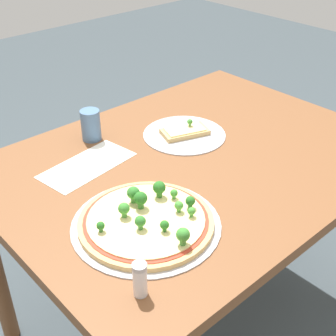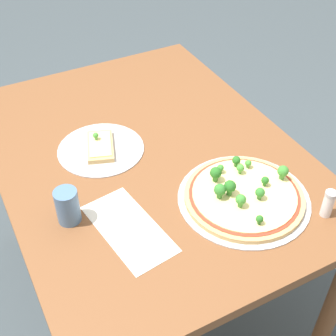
{
  "view_description": "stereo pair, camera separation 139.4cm",
  "coord_description": "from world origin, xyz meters",
  "px_view_note": "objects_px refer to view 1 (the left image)",
  "views": [
    {
      "loc": [
        0.91,
        0.88,
        1.52
      ],
      "look_at": [
        0.13,
        0.01,
        0.78
      ],
      "focal_mm": 50.0,
      "sensor_mm": 36.0,
      "label": 1
    },
    {
      "loc": [
        1.08,
        -0.49,
        1.72
      ],
      "look_at": [
        0.13,
        0.01,
        0.78
      ],
      "focal_mm": 50.0,
      "sensor_mm": 36.0,
      "label": 2
    }
  ],
  "objects_px": {
    "pizza_tray_whole": "(147,220)",
    "condiment_shaker": "(140,279)",
    "drinking_cup": "(91,125)",
    "dining_table": "(194,181)",
    "pizza_tray_slice": "(185,133)"
  },
  "relations": [
    {
      "from": "pizza_tray_slice",
      "to": "condiment_shaker",
      "type": "bearing_deg",
      "value": 38.61
    },
    {
      "from": "pizza_tray_slice",
      "to": "drinking_cup",
      "type": "bearing_deg",
      "value": -37.06
    },
    {
      "from": "pizza_tray_slice",
      "to": "condiment_shaker",
      "type": "distance_m",
      "value": 0.72
    },
    {
      "from": "dining_table",
      "to": "pizza_tray_slice",
      "type": "distance_m",
      "value": 0.18
    },
    {
      "from": "pizza_tray_whole",
      "to": "condiment_shaker",
      "type": "relative_size",
      "value": 4.49
    },
    {
      "from": "pizza_tray_whole",
      "to": "condiment_shaker",
      "type": "height_order",
      "value": "condiment_shaker"
    },
    {
      "from": "pizza_tray_whole",
      "to": "drinking_cup",
      "type": "xyz_separation_m",
      "value": [
        -0.16,
        -0.47,
        0.04
      ]
    },
    {
      "from": "dining_table",
      "to": "pizza_tray_slice",
      "type": "xyz_separation_m",
      "value": [
        -0.08,
        -0.13,
        0.1
      ]
    },
    {
      "from": "drinking_cup",
      "to": "condiment_shaker",
      "type": "distance_m",
      "value": 0.71
    },
    {
      "from": "dining_table",
      "to": "drinking_cup",
      "type": "relative_size",
      "value": 11.91
    },
    {
      "from": "pizza_tray_whole",
      "to": "condiment_shaker",
      "type": "distance_m",
      "value": 0.23
    },
    {
      "from": "drinking_cup",
      "to": "condiment_shaker",
      "type": "bearing_deg",
      "value": 63.92
    },
    {
      "from": "dining_table",
      "to": "pizza_tray_slice",
      "type": "bearing_deg",
      "value": -121.43
    },
    {
      "from": "pizza_tray_whole",
      "to": "condiment_shaker",
      "type": "bearing_deg",
      "value": 46.66
    },
    {
      "from": "dining_table",
      "to": "drinking_cup",
      "type": "height_order",
      "value": "drinking_cup"
    }
  ]
}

